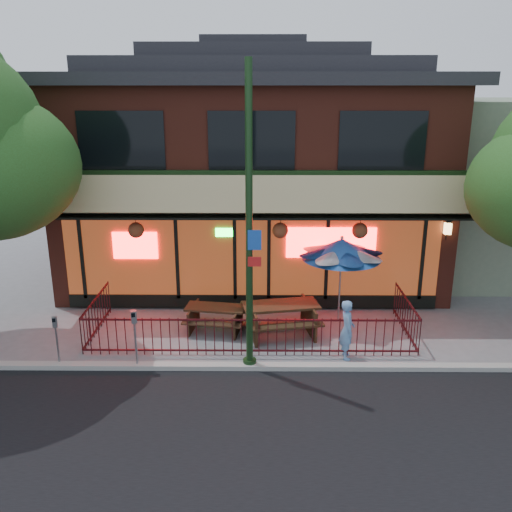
% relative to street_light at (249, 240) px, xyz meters
% --- Properties ---
extents(ground, '(80.00, 80.00, 0.00)m').
position_rel_street_light_xyz_m(ground, '(-0.00, 0.40, -3.15)').
color(ground, gray).
rests_on(ground, ground).
extents(curb, '(80.00, 0.25, 0.12)m').
position_rel_street_light_xyz_m(curb, '(-0.00, -0.10, -3.09)').
color(curb, '#999993').
rests_on(curb, ground).
extents(restaurant_building, '(12.96, 9.49, 8.05)m').
position_rel_street_light_xyz_m(restaurant_building, '(-0.00, 7.51, 0.98)').
color(restaurant_building, maroon).
rests_on(restaurant_building, ground).
extents(neighbor_building, '(6.00, 7.00, 6.00)m').
position_rel_street_light_xyz_m(neighbor_building, '(9.00, 8.10, -0.15)').
color(neighbor_building, gray).
rests_on(neighbor_building, ground).
extents(patio_fence, '(8.44, 2.62, 1.00)m').
position_rel_street_light_xyz_m(patio_fence, '(-0.00, 0.91, -2.52)').
color(patio_fence, '#3E0D12').
rests_on(patio_fence, ground).
extents(street_light, '(0.43, 0.32, 7.00)m').
position_rel_street_light_xyz_m(street_light, '(0.00, 0.00, 0.00)').
color(street_light, '#173417').
rests_on(street_light, ground).
extents(picnic_table_left, '(1.78, 1.46, 0.69)m').
position_rel_street_light_xyz_m(picnic_table_left, '(-0.98, 2.05, -2.69)').
color(picnic_table_left, '#372214').
rests_on(picnic_table_left, ground).
extents(picnic_table_right, '(2.27, 1.89, 0.86)m').
position_rel_street_light_xyz_m(picnic_table_right, '(0.80, 1.84, -2.58)').
color(picnic_table_right, '#382413').
rests_on(picnic_table_right, ground).
extents(patio_umbrella, '(2.19, 2.19, 2.50)m').
position_rel_street_light_xyz_m(patio_umbrella, '(2.49, 2.76, -1.01)').
color(patio_umbrella, gray).
rests_on(patio_umbrella, ground).
extents(pedestrian, '(0.37, 0.55, 1.51)m').
position_rel_street_light_xyz_m(pedestrian, '(2.37, 0.50, -2.39)').
color(pedestrian, '#6595CA').
rests_on(pedestrian, ground).
extents(parking_meter_near, '(0.15, 0.14, 1.48)m').
position_rel_street_light_xyz_m(parking_meter_near, '(-2.68, -0.08, -2.15)').
color(parking_meter_near, '#92949A').
rests_on(parking_meter_near, ground).
extents(parking_meter_far, '(0.14, 0.13, 1.29)m').
position_rel_street_light_xyz_m(parking_meter_far, '(-4.57, 0.00, -2.28)').
color(parking_meter_far, gray).
rests_on(parking_meter_far, ground).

